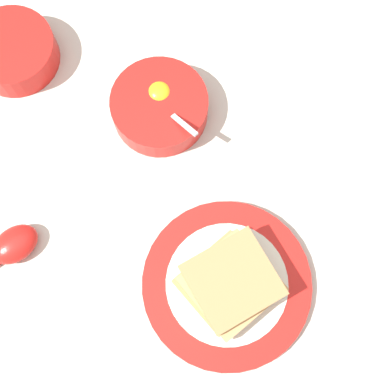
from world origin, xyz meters
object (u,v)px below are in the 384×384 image
object	(u,v)px
congee_bowl	(13,51)
toast_sandwich	(230,282)
toast_plate	(227,284)
soup_spoon	(7,250)
egg_bowl	(160,107)

from	to	relation	value
congee_bowl	toast_sandwich	bearing A→B (deg)	35.72
toast_plate	toast_sandwich	world-z (taller)	toast_sandwich
soup_spoon	toast_sandwich	bearing A→B (deg)	74.43
egg_bowl	soup_spoon	world-z (taller)	egg_bowl
toast_sandwich	soup_spoon	bearing A→B (deg)	-105.57
toast_sandwich	toast_plate	bearing A→B (deg)	-116.75
egg_bowl	congee_bowl	world-z (taller)	egg_bowl
egg_bowl	congee_bowl	bearing A→B (deg)	-118.92
toast_plate	soup_spoon	size ratio (longest dim) A/B	1.49
egg_bowl	toast_plate	world-z (taller)	egg_bowl
toast_plate	soup_spoon	distance (m)	0.30
egg_bowl	toast_plate	size ratio (longest dim) A/B	0.61
soup_spoon	congee_bowl	world-z (taller)	congee_bowl
egg_bowl	congee_bowl	xyz separation A→B (m)	(-0.11, -0.21, 0.00)
egg_bowl	toast_plate	bearing A→B (deg)	13.38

